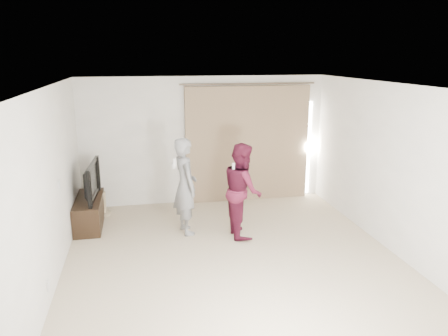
{
  "coord_description": "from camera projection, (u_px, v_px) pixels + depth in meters",
  "views": [
    {
      "loc": [
        -1.32,
        -5.97,
        3.0
      ],
      "look_at": [
        0.1,
        1.2,
        1.1
      ],
      "focal_mm": 35.0,
      "sensor_mm": 36.0,
      "label": 1
    }
  ],
  "objects": [
    {
      "name": "floor",
      "position": [
        233.0,
        257.0,
        6.67
      ],
      "size": [
        5.5,
        5.5,
        0.0
      ],
      "primitive_type": "plane",
      "color": "#BBAB8C",
      "rests_on": "ground"
    },
    {
      "name": "wall_back",
      "position": [
        205.0,
        140.0,
        8.96
      ],
      "size": [
        5.0,
        0.04,
        2.6
      ],
      "primitive_type": "cube",
      "color": "beige",
      "rests_on": "ground"
    },
    {
      "name": "wall_left",
      "position": [
        52.0,
        185.0,
        5.88
      ],
      "size": [
        0.04,
        5.5,
        2.6
      ],
      "color": "beige",
      "rests_on": "ground"
    },
    {
      "name": "ceiling",
      "position": [
        234.0,
        85.0,
        6.02
      ],
      "size": [
        5.0,
        5.5,
        0.01
      ],
      "primitive_type": "cube",
      "color": "white",
      "rests_on": "wall_back"
    },
    {
      "name": "curtain",
      "position": [
        248.0,
        144.0,
        9.09
      ],
      "size": [
        2.8,
        0.11,
        2.46
      ],
      "color": "#967D5C",
      "rests_on": "ground"
    },
    {
      "name": "tv_console",
      "position": [
        89.0,
        212.0,
        7.89
      ],
      "size": [
        0.45,
        1.31,
        0.5
      ],
      "primitive_type": "cube",
      "color": "black",
      "rests_on": "ground"
    },
    {
      "name": "tv",
      "position": [
        87.0,
        181.0,
        7.74
      ],
      "size": [
        0.22,
        1.16,
        0.66
      ],
      "primitive_type": "imported",
      "rotation": [
        0.0,
        0.0,
        1.51
      ],
      "color": "black",
      "rests_on": "tv_console"
    },
    {
      "name": "scratching_post",
      "position": [
        101.0,
        206.0,
        8.4
      ],
      "size": [
        0.35,
        0.35,
        0.46
      ],
      "color": "tan",
      "rests_on": "ground"
    },
    {
      "name": "person_man",
      "position": [
        185.0,
        186.0,
        7.43
      ],
      "size": [
        0.52,
        0.68,
        1.68
      ],
      "color": "slate",
      "rests_on": "ground"
    },
    {
      "name": "person_woman",
      "position": [
        242.0,
        190.0,
        7.35
      ],
      "size": [
        0.61,
        0.78,
        1.6
      ],
      "color": "#511327",
      "rests_on": "ground"
    }
  ]
}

